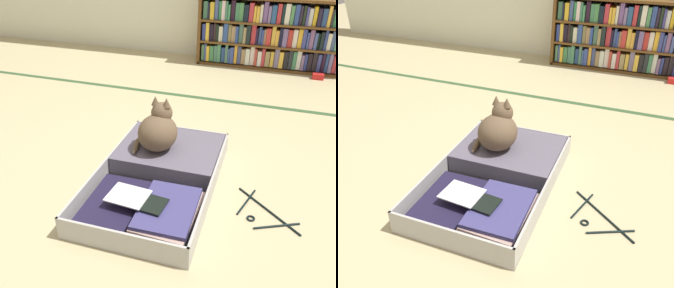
{
  "view_description": "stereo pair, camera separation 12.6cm",
  "coord_description": "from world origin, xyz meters",
  "views": [
    {
      "loc": [
        0.61,
        -1.46,
        1.19
      ],
      "look_at": [
        0.09,
        0.08,
        0.23
      ],
      "focal_mm": 38.68,
      "sensor_mm": 36.0,
      "label": 1
    },
    {
      "loc": [
        0.73,
        -1.42,
        1.19
      ],
      "look_at": [
        0.09,
        0.08,
        0.23
      ],
      "focal_mm": 38.68,
      "sensor_mm": 36.0,
      "label": 2
    }
  ],
  "objects": [
    {
      "name": "clothes_hanger",
      "position": [
        0.62,
        -0.04,
        0.01
      ],
      "size": [
        0.32,
        0.3,
        0.01
      ],
      "color": "black",
      "rests_on": "ground_plane"
    },
    {
      "name": "tatami_border",
      "position": [
        0.0,
        1.25,
        0.0
      ],
      "size": [
        4.8,
        0.05,
        0.0
      ],
      "color": "#33532F",
      "rests_on": "ground_plane"
    },
    {
      "name": "black_cat",
      "position": [
        -0.01,
        0.2,
        0.23
      ],
      "size": [
        0.27,
        0.26,
        0.3
      ],
      "color": "brown",
      "rests_on": "open_suitcase"
    },
    {
      "name": "small_red_pouch",
      "position": [
        0.91,
        2.03,
        0.02
      ],
      "size": [
        0.1,
        0.07,
        0.05
      ],
      "color": "red",
      "rests_on": "ground_plane"
    },
    {
      "name": "ground_plane",
      "position": [
        0.0,
        0.0,
        0.0
      ],
      "size": [
        10.0,
        10.0,
        0.0
      ],
      "primitive_type": "plane",
      "color": "tan"
    },
    {
      "name": "open_suitcase",
      "position": [
        0.06,
        0.07,
        0.05
      ],
      "size": [
        0.62,
        0.99,
        0.12
      ],
      "color": "#B1AFAD",
      "rests_on": "ground_plane"
    },
    {
      "name": "bookshelf",
      "position": [
        0.48,
        2.24,
        0.33
      ],
      "size": [
        1.53,
        0.27,
        0.67
      ],
      "color": "brown",
      "rests_on": "ground_plane"
    }
  ]
}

